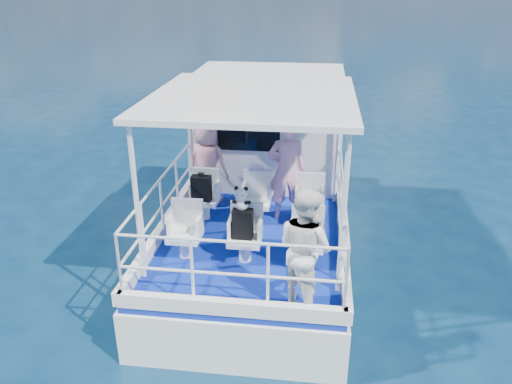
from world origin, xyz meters
TOP-DOWN VIEW (x-y plane):
  - ground at (0.00, 0.00)m, footprint 2000.00×2000.00m
  - hull at (0.00, 1.00)m, footprint 3.00×7.00m
  - deck at (0.00, 1.00)m, footprint 2.90×6.90m
  - cabin at (0.00, 2.30)m, footprint 2.85×2.00m
  - canopy at (0.00, -0.20)m, footprint 3.00×3.20m
  - canopy_posts at (0.00, -0.25)m, footprint 2.77×2.97m
  - railings at (0.00, -0.58)m, footprint 2.84×3.59m
  - seat_port_fwd at (-0.90, 0.20)m, footprint 0.48×0.46m
  - seat_center_fwd at (0.00, 0.20)m, footprint 0.48×0.46m
  - seat_stbd_fwd at (0.90, 0.20)m, footprint 0.48×0.46m
  - seat_port_aft at (-0.90, -1.10)m, footprint 0.48×0.46m
  - seat_center_aft at (0.00, -1.10)m, footprint 0.48×0.46m
  - seat_stbd_aft at (0.90, -1.10)m, footprint 0.48×0.46m
  - passenger_port_fwd at (-0.97, 0.86)m, footprint 0.67×0.55m
  - passenger_stbd_fwd at (0.49, 0.40)m, footprint 0.70×0.52m
  - passenger_stbd_aft at (0.90, -2.05)m, footprint 0.99×0.98m
  - backpack_port at (-0.92, 0.12)m, footprint 0.33×0.19m
  - backpack_center at (-0.03, -1.11)m, footprint 0.30×0.17m
  - compact_camera at (-0.92, 0.13)m, footprint 0.09×0.06m
  - panda at (-0.05, -1.09)m, footprint 0.23×0.19m

SIDE VIEW (x-z plane):
  - ground at x=0.00m, z-range 0.00..0.00m
  - hull at x=0.00m, z-range -0.80..0.80m
  - deck at x=0.00m, z-range 0.80..0.90m
  - seat_port_fwd at x=-0.90m, z-range 0.90..1.28m
  - seat_center_fwd at x=0.00m, z-range 0.90..1.28m
  - seat_stbd_fwd at x=0.90m, z-range 0.90..1.28m
  - seat_port_aft at x=-0.90m, z-range 0.90..1.28m
  - seat_center_aft at x=0.00m, z-range 0.90..1.28m
  - seat_stbd_aft at x=0.90m, z-range 0.90..1.28m
  - railings at x=0.00m, z-range 0.90..1.90m
  - backpack_port at x=-0.92m, z-range 1.28..1.71m
  - backpack_center at x=-0.03m, z-range 1.28..1.72m
  - passenger_port_fwd at x=-0.97m, z-range 0.90..2.44m
  - passenger_stbd_aft at x=0.90m, z-range 0.90..2.51m
  - compact_camera at x=-0.92m, z-range 1.71..1.77m
  - passenger_stbd_fwd at x=0.49m, z-range 0.90..2.67m
  - panda at x=-0.05m, z-range 1.72..2.08m
  - cabin at x=0.00m, z-range 0.90..3.10m
  - canopy_posts at x=0.00m, z-range 0.90..3.10m
  - canopy at x=0.00m, z-range 3.10..3.18m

